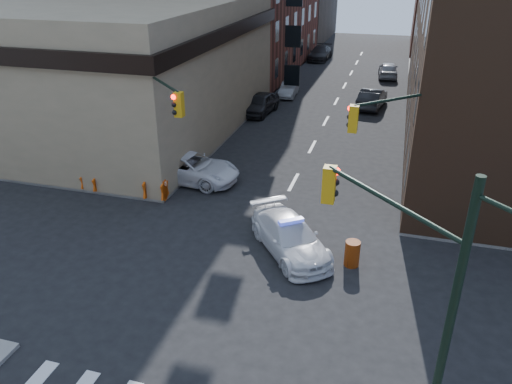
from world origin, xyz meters
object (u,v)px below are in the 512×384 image
Objects in this scene: pickup at (189,168)px; pedestrian_b at (53,167)px; parked_car_wnear at (260,104)px; barricade_nw_a at (156,189)px; parked_car_enear at (372,98)px; police_car at (290,237)px; parked_car_wfar at (289,89)px; barrel_road at (352,254)px; pedestrian_a at (131,163)px; barrel_bank at (194,175)px.

pedestrian_b is (-7.09, -2.61, 0.26)m from pickup.
pickup is at bearing -5.33° from pedestrian_b.
pickup is 1.19× the size of parked_car_wnear.
parked_car_enear is at bearing 62.09° from barricade_nw_a.
police_car is 3.87× the size of barricade_nw_a.
parked_car_wnear reaches higher than pickup.
police_car is 1.35× the size of parked_car_wfar.
pedestrian_b is at bearing 168.21° from barrel_road.
pedestrian_b is at bearing -112.99° from parked_car_wfar.
pedestrian_a is at bearing 158.08° from barrel_road.
barrel_road is (0.98, -24.33, -0.26)m from parked_car_enear.
police_car is at bearing 173.61° from barrel_road.
parked_car_wnear is at bearing 40.44° from pedestrian_b.
barrel_bank is (-8.57, -18.46, -0.31)m from parked_car_enear.
police_car is 8.42m from barricade_nw_a.
parked_car_enear is 22.59m from pedestrian_a.
parked_car_wnear is at bearing 83.22° from barricade_nw_a.
pedestrian_b is 1.36× the size of barricade_nw_a.
barrel_bank is (3.55, 0.61, -0.58)m from pedestrian_a.
pedestrian_a is 1.84× the size of barrel_bank.
pickup is at bearing 71.03° from parked_car_enear.
pedestrian_a is at bearing -104.75° from parked_car_wfar.
parked_car_enear reaches higher than barricade_nw_a.
pedestrian_a reaches higher than pedestrian_b.
parked_car_wnear reaches higher than parked_car_enear.
parked_car_wfar is at bearing 65.19° from police_car.
pickup is 3.32m from pedestrian_a.
parked_car_enear is (7.56, -1.75, 0.19)m from parked_car_wfar.
pedestrian_b is at bearing -147.45° from pedestrian_a.
parked_car_enear is 20.35m from barrel_bank.
pedestrian_b is (-14.28, 3.24, 0.31)m from police_car.
barrel_road is (8.55, -26.08, -0.07)m from parked_car_wfar.
pickup is 20.25m from parked_car_enear.
barricade_nw_a is (2.49, -2.02, -0.43)m from pedestrian_a.
barricade_nw_a is (-7.89, 2.94, -0.10)m from police_car.
parked_car_wfar reaches higher than barricade_nw_a.
pickup is 11.67m from barrel_road.
pedestrian_a is at bearing -96.94° from parked_car_wnear.
pedestrian_b is at bearing -162.64° from barrel_bank.
pedestrian_b reaches higher than barrel_bank.
parked_car_enear reaches higher than pickup.
parked_car_wnear is 6.07m from parked_car_wfar.
pickup is 1.16× the size of parked_car_enear.
police_car is 4.61× the size of barrel_road.
pedestrian_a is at bearing 137.56° from barricade_nw_a.
pedestrian_a reaches higher than parked_car_wnear.
barricade_nw_a is at bearing -28.19° from pedestrian_b.
barricade_nw_a is (-1.06, -2.63, 0.14)m from barrel_bank.
parked_car_wfar is 3.43× the size of barrel_road.
pedestrian_a is at bearing 64.74° from parked_car_enear.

